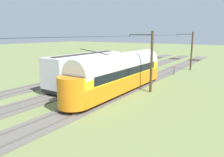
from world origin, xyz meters
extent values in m
plane|color=olive|center=(0.00, 0.00, 0.00)|extent=(220.00, 220.00, 0.00)
cube|color=#666059|center=(-4.83, 0.00, 0.05)|extent=(2.80, 80.00, 0.10)
cube|color=#59544C|center=(-4.12, 0.00, 0.14)|extent=(0.07, 80.00, 0.08)
cube|color=#59544C|center=(-5.55, 0.00, 0.14)|extent=(0.07, 80.00, 0.08)
cube|color=#382819|center=(-4.83, -32.00, 0.11)|extent=(2.50, 0.24, 0.08)
cube|color=#382819|center=(-4.83, -31.35, 0.11)|extent=(2.50, 0.24, 0.08)
cube|color=#382819|center=(-4.83, -30.70, 0.11)|extent=(2.50, 0.24, 0.08)
cube|color=#382819|center=(-4.83, -30.05, 0.11)|extent=(2.50, 0.24, 0.08)
cube|color=#382819|center=(-4.83, -29.40, 0.11)|extent=(2.50, 0.24, 0.08)
cube|color=#666059|center=(0.00, 0.00, 0.05)|extent=(2.80, 80.00, 0.10)
cube|color=#59544C|center=(0.72, 0.00, 0.14)|extent=(0.07, 80.00, 0.08)
cube|color=#59544C|center=(-0.72, 0.00, 0.14)|extent=(0.07, 80.00, 0.08)
cube|color=#382819|center=(0.00, -32.00, 0.11)|extent=(2.50, 0.24, 0.08)
cube|color=#382819|center=(0.00, -31.35, 0.11)|extent=(2.50, 0.24, 0.08)
cube|color=#382819|center=(0.00, -30.70, 0.11)|extent=(2.50, 0.24, 0.08)
cube|color=#382819|center=(0.00, -30.05, 0.11)|extent=(2.50, 0.24, 0.08)
cube|color=#382819|center=(0.00, -29.40, 0.11)|extent=(2.50, 0.24, 0.08)
cube|color=#666059|center=(4.83, 0.00, 0.05)|extent=(2.80, 80.00, 0.10)
cube|color=#59544C|center=(5.55, 0.00, 0.14)|extent=(0.07, 80.00, 0.08)
cube|color=#59544C|center=(4.12, 0.00, 0.14)|extent=(0.07, 80.00, 0.08)
cube|color=#382819|center=(4.83, -32.00, 0.11)|extent=(2.50, 0.24, 0.08)
cube|color=#382819|center=(4.83, -31.35, 0.11)|extent=(2.50, 0.24, 0.08)
cube|color=#382819|center=(4.83, -30.70, 0.11)|extent=(2.50, 0.24, 0.08)
cube|color=#382819|center=(4.83, -30.05, 0.11)|extent=(2.50, 0.24, 0.08)
cube|color=#382819|center=(4.83, -29.40, 0.11)|extent=(2.50, 0.24, 0.08)
cube|color=orange|center=(-4.83, 3.62, 0.71)|extent=(2.65, 14.75, 0.55)
cube|color=orange|center=(-4.83, 3.62, 1.46)|extent=(2.55, 14.75, 0.95)
cube|color=yellow|center=(-4.83, 3.62, 2.46)|extent=(2.55, 14.75, 1.05)
cylinder|color=silver|center=(-4.83, 3.62, 2.98)|extent=(2.65, 14.45, 2.65)
cylinder|color=orange|center=(-4.83, -3.70, 1.70)|extent=(2.55, 2.55, 2.55)
cylinder|color=orange|center=(-4.83, 10.95, 1.70)|extent=(2.55, 2.55, 2.55)
cube|color=black|center=(-4.83, -4.83, 2.72)|extent=(1.63, 0.08, 0.36)
cube|color=black|center=(-4.83, -4.87, 2.41)|extent=(1.73, 0.06, 0.80)
cube|color=black|center=(-6.13, 3.62, 2.46)|extent=(0.04, 12.39, 0.80)
cube|color=black|center=(-3.54, 3.62, 2.46)|extent=(0.04, 12.39, 0.80)
cylinder|color=silver|center=(-4.83, -4.96, 1.46)|extent=(0.24, 0.06, 0.24)
cube|color=gray|center=(-4.83, -4.90, 0.53)|extent=(1.94, 0.12, 0.20)
cylinder|color=black|center=(-4.83, 7.85, 4.70)|extent=(0.07, 4.05, 0.86)
cylinder|color=black|center=(-5.55, -1.09, 0.56)|extent=(0.10, 0.76, 0.76)
cylinder|color=black|center=(-4.12, -1.09, 0.56)|extent=(0.10, 0.76, 0.76)
cylinder|color=black|center=(-5.55, 8.34, 0.56)|extent=(0.10, 0.76, 0.76)
cylinder|color=black|center=(-4.12, 8.34, 0.56)|extent=(0.10, 0.76, 0.76)
cube|color=silver|center=(0.00, 3.67, 2.33)|extent=(2.90, 11.05, 3.20)
cube|color=#332D28|center=(0.00, 3.67, 3.99)|extent=(0.70, 9.95, 0.08)
cube|color=black|center=(0.00, 3.67, 0.53)|extent=(2.70, 11.05, 0.36)
cube|color=black|center=(-1.48, 3.67, 2.07)|extent=(0.06, 2.20, 2.56)
cylinder|color=black|center=(-0.72, -0.20, 0.60)|extent=(0.10, 0.84, 0.84)
cylinder|color=black|center=(0.72, -0.20, 0.60)|extent=(0.10, 0.84, 0.84)
cylinder|color=black|center=(-0.72, 7.54, 0.60)|extent=(0.10, 0.84, 0.84)
cylinder|color=black|center=(0.72, 7.54, 0.60)|extent=(0.10, 0.84, 0.84)
cylinder|color=#423323|center=(-7.57, -15.77, 3.31)|extent=(0.28, 0.28, 6.62)
cylinder|color=#2D2D2D|center=(-6.20, -15.77, 6.22)|extent=(2.74, 0.10, 0.10)
sphere|color=#334733|center=(-4.83, -15.77, 6.07)|extent=(0.16, 0.16, 0.16)
cylinder|color=#423323|center=(-7.57, 1.63, 3.31)|extent=(0.28, 0.28, 6.62)
cylinder|color=#2D2D2D|center=(-6.20, 1.63, 6.22)|extent=(2.74, 0.10, 0.10)
sphere|color=#334733|center=(-4.83, 1.63, 6.07)|extent=(0.16, 0.16, 0.16)
cylinder|color=black|center=(-4.83, 10.33, 6.07)|extent=(0.03, 56.21, 0.03)
cylinder|color=black|center=(-6.20, -15.77, 6.22)|extent=(2.74, 0.02, 0.02)
cylinder|color=black|center=(-6.61, -9.66, 0.55)|extent=(0.08, 0.08, 1.10)
cylinder|color=red|center=(-6.61, -9.66, 1.22)|extent=(0.30, 0.30, 0.03)
cylinder|color=#262626|center=(-6.43, -9.66, 0.35)|extent=(0.33, 0.04, 0.54)
cube|color=#382819|center=(7.51, -2.50, 0.09)|extent=(0.24, 2.40, 0.18)
cube|color=#382819|center=(7.81, -2.50, 0.09)|extent=(0.24, 2.40, 0.18)
cube|color=#382819|center=(8.11, -2.50, 0.09)|extent=(0.24, 2.40, 0.18)
cube|color=#382819|center=(7.81, -2.80, 0.27)|extent=(2.40, 0.24, 0.18)
cube|color=#382819|center=(7.81, -2.50, 0.27)|extent=(2.40, 0.24, 0.18)
cube|color=#382819|center=(7.81, -2.20, 0.27)|extent=(2.40, 0.24, 0.18)
cube|color=#382819|center=(7.51, -2.50, 0.45)|extent=(0.24, 2.40, 0.18)
cube|color=#382819|center=(7.81, -2.50, 0.45)|extent=(0.24, 2.40, 0.18)
cube|color=#382819|center=(8.11, -2.50, 0.45)|extent=(0.24, 2.40, 0.18)
cube|color=#B2A519|center=(0.00, -15.28, 0.40)|extent=(1.80, 0.60, 0.80)
camera|label=1|loc=(-16.78, 23.40, 6.34)|focal=34.86mm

